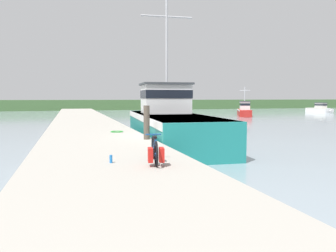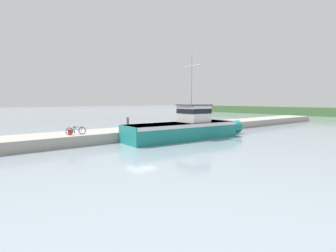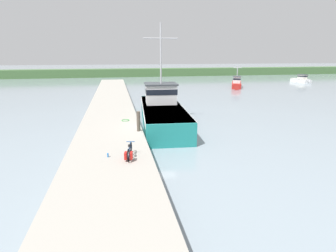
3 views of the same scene
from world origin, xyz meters
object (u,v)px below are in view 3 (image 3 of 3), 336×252
boat_white_moored (301,79)px  bicycle_touring (129,153)px  boat_blue_far (237,83)px  water_bottle_on_curb (108,155)px  mooring_post (138,121)px  fishing_boat_main (162,110)px

boat_white_moored → bicycle_touring: size_ratio=2.99×
boat_blue_far → water_bottle_on_curb: bearing=81.1°
boat_white_moored → bicycle_touring: boat_white_moored is taller
boat_blue_far → mooring_post: (-21.48, -29.56, 0.82)m
fishing_boat_main → water_bottle_on_curb: fishing_boat_main is taller
mooring_post → fishing_boat_main: bearing=64.5°
fishing_boat_main → boat_white_moored: size_ratio=2.88×
fishing_boat_main → boat_blue_far: (18.88, 24.10, -0.39)m
bicycle_touring → mooring_post: bearing=89.6°
mooring_post → boat_blue_far: bearing=54.0°
boat_white_moored → bicycle_touring: bearing=32.6°
bicycle_touring → water_bottle_on_curb: (-1.09, 0.42, -0.22)m
boat_white_moored → water_bottle_on_curb: (-42.40, -40.41, 0.35)m
water_bottle_on_curb → mooring_post: bearing=66.1°
mooring_post → boat_white_moored: bearing=41.6°
boat_blue_far → mooring_post: size_ratio=5.66×
bicycle_touring → water_bottle_on_curb: bearing=168.9°
bicycle_touring → boat_blue_far: bearing=67.1°
fishing_boat_main → bicycle_touring: 11.00m
fishing_boat_main → water_bottle_on_curb: bearing=-110.4°
boat_blue_far → water_bottle_on_curb: boat_blue_far is taller
bicycle_touring → mooring_post: mooring_post is taller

